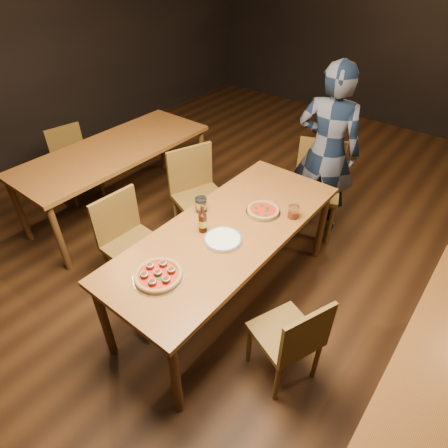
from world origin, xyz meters
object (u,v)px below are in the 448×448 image
Objects in this scene: plate_stack at (223,240)px; beer_bottle at (203,222)px; chair_main_nw at (134,246)px; chair_main_e at (285,333)px; water_glass at (201,205)px; pizza_meatball at (158,275)px; amber_glass at (294,212)px; chair_main_sw at (202,199)px; pizza_margherita at (263,210)px; chair_nbr_left at (76,164)px; chair_end at (315,190)px; diner at (327,151)px; table_main at (228,236)px; table_left at (115,154)px.

beer_bottle is (-0.18, -0.00, 0.07)m from plate_stack.
chair_main_nw is 4.07× the size of beer_bottle.
chair_main_e is 1.12m from water_glass.
chair_main_e is 2.50× the size of pizza_meatball.
pizza_meatball is 3.18× the size of amber_glass.
chair_main_sw reaches higher than pizza_margherita.
chair_main_e is 0.90m from pizza_meatball.
chair_main_sw is 1.66m from chair_nbr_left.
beer_bottle is at bearing -121.14° from chair_end.
chair_nbr_left is 3.77× the size of beer_bottle.
chair_main_e is 0.49× the size of diner.
beer_bottle reaches higher than table_main.
water_glass is 1.42m from diner.
chair_main_sw reaches higher than chair_main_e.
chair_end reaches higher than plate_stack.
pizza_margherita is at bearing 80.41° from diner.
chair_main_e is at bearing -45.08° from pizza_margherita.
table_left is 1.06m from chair_main_sw.
pizza_meatball is at bearing -112.45° from chair_main_nw.
plate_stack is at bearing 79.55° from pizza_meatball.
chair_main_sw is at bearing 119.49° from pizza_meatball.
pizza_meatball is 0.53m from beer_bottle.
chair_nbr_left is at bearing 175.40° from table_main.
chair_main_sw is at bearing 41.88° from diner.
amber_glass is at bearing 54.00° from table_main.
chair_nbr_left is 3.10× the size of pizza_margherita.
chair_main_nw reaches higher than table_main.
beer_bottle is 0.13× the size of diner.
chair_main_sw is 0.58× the size of diner.
plate_stack is 0.19m from beer_bottle.
table_left is 17.60× the size of water_glass.
plate_stack is at bearing -66.59° from table_main.
pizza_margherita is at bearing -76.43° from chair_nbr_left.
water_glass reaches higher than pizza_margherita.
table_main is at bearing -105.14° from pizza_margherita.
amber_glass is (0.99, 0.77, 0.35)m from chair_main_nw.
chair_main_nw is 1.81m from chair_end.
pizza_margherita is (0.00, -0.95, 0.29)m from chair_end.
table_main is 1.73m from table_left.
water_glass is at bearing -117.64° from chair_main_sw.
chair_nbr_left is 2.64m from amber_glass.
chair_main_nw is 3.35× the size of pizza_margherita.
table_main is 0.67m from pizza_meatball.
beer_bottle is at bearing -131.92° from table_main.
beer_bottle is (-0.21, -0.46, 0.06)m from pizza_margherita.
pizza_meatball is at bearing -97.29° from pizza_margherita.
pizza_meatball is 0.53m from plate_stack.
pizza_margherita is (1.79, 0.02, 0.09)m from table_left.
table_main is at bearing 76.68° from diner.
diner is at bearing 102.74° from amber_glass.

